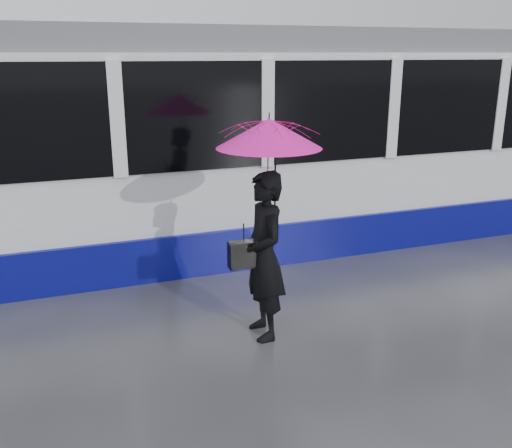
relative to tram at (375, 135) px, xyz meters
name	(u,v)px	position (x,y,z in m)	size (l,w,h in m)	color
ground	(209,315)	(-3.75, -2.50, -1.64)	(90.00, 90.00, 0.00)	#2B2B30
rails	(165,250)	(-3.75, 0.00, -1.63)	(34.00, 1.51, 0.02)	#3F3D38
tram	(375,135)	(0.00, 0.00, 0.00)	(26.00, 2.56, 3.35)	white
woman	(264,256)	(-3.31, -3.17, -0.72)	(0.67, 0.44, 1.84)	black
umbrella	(269,154)	(-3.26, -3.17, 0.38)	(1.11, 1.11, 1.24)	#DD127E
handbag	(244,254)	(-3.53, -3.15, -0.67)	(0.33, 0.15, 0.46)	black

